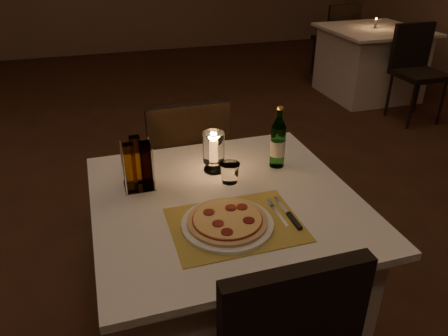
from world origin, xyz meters
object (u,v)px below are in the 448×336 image
object	(u,v)px
water_bottle	(278,143)
hurricane_candle	(214,149)
main_table	(225,271)
chair_far	(186,160)
neighbor_table_right	(369,62)
plate	(227,224)
pizza	(227,220)
tumbler	(230,173)

from	to	relation	value
water_bottle	hurricane_candle	world-z (taller)	water_bottle
main_table	water_bottle	distance (m)	0.59
chair_far	water_bottle	bearing A→B (deg)	-60.94
main_table	neighbor_table_right	size ratio (longest dim) A/B	1.00
hurricane_candle	neighbor_table_right	world-z (taller)	hurricane_candle
plate	hurricane_candle	bearing A→B (deg)	80.43
pizza	hurricane_candle	distance (m)	0.42
pizza	neighbor_table_right	distance (m)	3.92
pizza	chair_far	bearing A→B (deg)	86.81
water_bottle	neighbor_table_right	xyz separation A→B (m)	(2.24, 2.56, -0.48)
water_bottle	plate	bearing A→B (deg)	-133.07
tumbler	hurricane_candle	size ratio (longest dim) A/B	0.47
pizza	hurricane_candle	size ratio (longest dim) A/B	1.59
main_table	tumbler	bearing A→B (deg)	64.72
chair_far	pizza	xyz separation A→B (m)	(-0.05, -0.89, 0.22)
chair_far	neighbor_table_right	size ratio (longest dim) A/B	0.90
pizza	neighbor_table_right	world-z (taller)	pizza
plate	pizza	bearing A→B (deg)	9.25
plate	hurricane_candle	distance (m)	0.42
plate	main_table	bearing A→B (deg)	74.48
hurricane_candle	chair_far	bearing A→B (deg)	92.14
tumbler	hurricane_candle	world-z (taller)	hurricane_candle
main_table	tumbler	xyz separation A→B (m)	(0.05, 0.11, 0.41)
plate	tumbler	xyz separation A→B (m)	(0.10, 0.29, 0.03)
main_table	plate	xyz separation A→B (m)	(-0.05, -0.18, 0.38)
water_bottle	neighbor_table_right	world-z (taller)	water_bottle
main_table	neighbor_table_right	world-z (taller)	same
main_table	hurricane_candle	bearing A→B (deg)	85.35
tumbler	chair_far	bearing A→B (deg)	95.08
neighbor_table_right	water_bottle	bearing A→B (deg)	-131.19
hurricane_candle	water_bottle	bearing A→B (deg)	-7.89
main_table	chair_far	world-z (taller)	chair_far
plate	neighbor_table_right	distance (m)	3.92
tumbler	neighbor_table_right	size ratio (longest dim) A/B	0.08
main_table	hurricane_candle	size ratio (longest dim) A/B	5.69
tumbler	neighbor_table_right	world-z (taller)	tumbler
plate	water_bottle	size ratio (longest dim) A/B	1.18
pizza	main_table	bearing A→B (deg)	74.53
tumbler	neighbor_table_right	bearing A→B (deg)	46.73
pizza	tumbler	distance (m)	0.31
chair_far	plate	size ratio (longest dim) A/B	2.81
pizza	water_bottle	distance (m)	0.51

